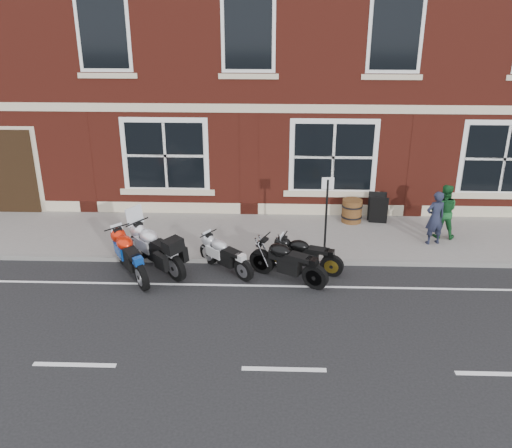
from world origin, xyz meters
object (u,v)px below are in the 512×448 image
object	(u,v)px
moto_naked_black	(287,260)
pedestrian_right	(444,211)
moto_sport_black	(305,253)
parking_sign	(326,212)
pedestrian_left	(435,218)
moto_sport_red	(131,254)
moto_touring_silver	(156,246)
a_board_sign	(378,208)
moto_sport_silver	(225,254)
barrel_planter	(352,211)

from	to	relation	value
moto_naked_black	pedestrian_right	size ratio (longest dim) A/B	1.23
moto_sport_black	parking_sign	bearing A→B (deg)	-21.82
pedestrian_left	parking_sign	xyz separation A→B (m)	(-3.02, -0.90, 0.50)
moto_sport_red	moto_sport_black	size ratio (longest dim) A/B	1.08
moto_touring_silver	parking_sign	world-z (taller)	parking_sign
moto_sport_black	parking_sign	world-z (taller)	parking_sign
a_board_sign	parking_sign	world-z (taller)	parking_sign
a_board_sign	parking_sign	bearing A→B (deg)	-117.81
moto_sport_red	a_board_sign	bearing A→B (deg)	-4.78
moto_sport_silver	pedestrian_left	size ratio (longest dim) A/B	0.96
pedestrian_left	moto_sport_black	bearing A→B (deg)	7.34
moto_sport_red	moto_sport_silver	size ratio (longest dim) A/B	1.37
moto_sport_red	moto_sport_silver	bearing A→B (deg)	-24.49
moto_sport_silver	parking_sign	distance (m)	2.77
moto_sport_red	parking_sign	bearing A→B (deg)	-20.23
moto_touring_silver	moto_sport_red	world-z (taller)	moto_touring_silver
pedestrian_left	moto_sport_silver	bearing A→B (deg)	0.16
pedestrian_right	parking_sign	xyz separation A→B (m)	(-3.37, -1.35, 0.48)
pedestrian_left	moto_touring_silver	bearing A→B (deg)	-4.36
moto_sport_black	moto_sport_silver	xyz separation A→B (m)	(-1.99, -0.07, -0.01)
moto_naked_black	pedestrian_left	distance (m)	4.51
moto_naked_black	a_board_sign	distance (m)	4.42
parking_sign	moto_sport_silver	bearing A→B (deg)	-169.49
pedestrian_right	moto_sport_silver	bearing A→B (deg)	29.70
pedestrian_right	moto_sport_red	bearing A→B (deg)	26.50
pedestrian_left	a_board_sign	xyz separation A→B (m)	(-1.28, 1.46, -0.31)
moto_naked_black	parking_sign	world-z (taller)	parking_sign
moto_touring_silver	pedestrian_left	distance (m)	7.47
parking_sign	moto_sport_black	bearing A→B (deg)	-135.47
moto_touring_silver	pedestrian_left	world-z (taller)	pedestrian_left
moto_sport_black	parking_sign	distance (m)	1.20
moto_sport_red	moto_sport_black	distance (m)	4.31
pedestrian_left	moto_sport_red	bearing A→B (deg)	-2.35
moto_sport_silver	a_board_sign	world-z (taller)	a_board_sign
moto_sport_silver	moto_touring_silver	bearing A→B (deg)	129.64
moto_touring_silver	moto_sport_red	bearing A→B (deg)	172.05
pedestrian_right	barrel_planter	xyz separation A→B (m)	(-2.38, 1.03, -0.43)
moto_sport_black	moto_naked_black	size ratio (longest dim) A/B	0.97
moto_sport_silver	barrel_planter	bearing A→B (deg)	-5.77
moto_sport_silver	a_board_sign	distance (m)	5.25
barrel_planter	pedestrian_left	bearing A→B (deg)	-35.98
moto_sport_black	moto_sport_silver	size ratio (longest dim) A/B	1.27
moto_naked_black	parking_sign	bearing A→B (deg)	-11.48
moto_touring_silver	pedestrian_right	world-z (taller)	pedestrian_right
moto_sport_black	a_board_sign	world-z (taller)	a_board_sign
pedestrian_right	a_board_sign	xyz separation A→B (m)	(-1.62, 1.01, -0.33)
moto_naked_black	moto_sport_black	bearing A→B (deg)	-13.14
moto_sport_red	moto_naked_black	distance (m)	3.83
moto_touring_silver	moto_sport_black	distance (m)	3.76
moto_sport_black	moto_naked_black	world-z (taller)	moto_naked_black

